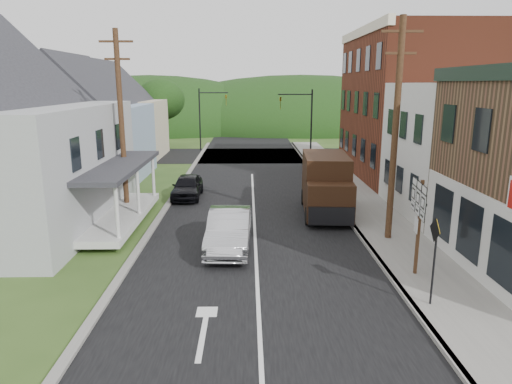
{
  "coord_description": "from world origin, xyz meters",
  "views": [
    {
      "loc": [
        -0.29,
        -14.66,
        6.47
      ],
      "look_at": [
        0.03,
        3.23,
        2.2
      ],
      "focal_mm": 32.0,
      "sensor_mm": 36.0,
      "label": 1
    }
  ],
  "objects_px": {
    "dark_sedan": "(187,187)",
    "delivery_van": "(326,185)",
    "silver_sedan": "(229,230)",
    "route_sign_cluster": "(418,214)",
    "warning_sign": "(434,250)"
  },
  "relations": [
    {
      "from": "dark_sedan",
      "to": "delivery_van",
      "type": "relative_size",
      "value": 0.72
    },
    {
      "from": "silver_sedan",
      "to": "dark_sedan",
      "type": "height_order",
      "value": "silver_sedan"
    },
    {
      "from": "delivery_van",
      "to": "route_sign_cluster",
      "type": "relative_size",
      "value": 1.68
    },
    {
      "from": "silver_sedan",
      "to": "dark_sedan",
      "type": "distance_m",
      "value": 8.82
    },
    {
      "from": "delivery_van",
      "to": "warning_sign",
      "type": "xyz_separation_m",
      "value": [
        1.43,
        -9.98,
        0.33
      ]
    },
    {
      "from": "route_sign_cluster",
      "to": "delivery_van",
      "type": "bearing_deg",
      "value": 110.01
    },
    {
      "from": "dark_sedan",
      "to": "delivery_van",
      "type": "xyz_separation_m",
      "value": [
        7.41,
        -3.53,
        0.84
      ]
    },
    {
      "from": "dark_sedan",
      "to": "warning_sign",
      "type": "height_order",
      "value": "warning_sign"
    },
    {
      "from": "dark_sedan",
      "to": "warning_sign",
      "type": "relative_size",
      "value": 1.48
    },
    {
      "from": "silver_sedan",
      "to": "route_sign_cluster",
      "type": "bearing_deg",
      "value": -22.66
    },
    {
      "from": "dark_sedan",
      "to": "warning_sign",
      "type": "distance_m",
      "value": 16.19
    },
    {
      "from": "delivery_van",
      "to": "warning_sign",
      "type": "bearing_deg",
      "value": -77.96
    },
    {
      "from": "delivery_van",
      "to": "warning_sign",
      "type": "height_order",
      "value": "delivery_van"
    },
    {
      "from": "delivery_van",
      "to": "route_sign_cluster",
      "type": "xyz_separation_m",
      "value": [
        1.75,
        -7.75,
        0.75
      ]
    },
    {
      "from": "silver_sedan",
      "to": "warning_sign",
      "type": "height_order",
      "value": "warning_sign"
    }
  ]
}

